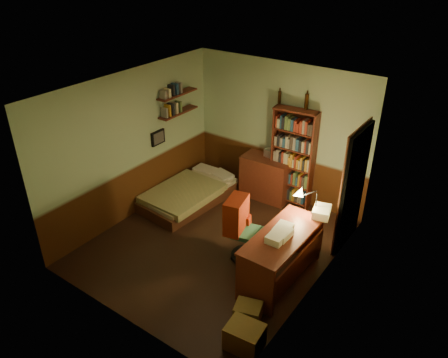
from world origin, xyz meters
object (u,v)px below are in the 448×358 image
Objects in this scene: bookshelf at (292,158)px; cardboard_box_b at (248,312)px; desk_lamp at (317,197)px; desk at (281,257)px; bed at (189,188)px; cardboard_box_a at (245,337)px; mini_stereo at (273,153)px; dresser at (266,178)px; office_chair at (248,235)px.

bookshelf is 3.17m from cardboard_box_b.
desk_lamp is 1.95m from cardboard_box_b.
desk is 4.36× the size of cardboard_box_b.
bed is 4.20× the size of cardboard_box_a.
bookshelf is (1.57, 1.06, 0.66)m from bed.
desk is 2.58× the size of desk_lamp.
desk is at bearing -71.83° from bookshelf.
mini_stereo is 0.43m from bookshelf.
desk_lamp reaches higher than dresser.
mini_stereo is at bearing 114.89° from cardboard_box_b.
mini_stereo is (0.05, 0.12, 0.49)m from dresser.
office_chair is 2.55× the size of cardboard_box_b.
dresser is 1.62× the size of desk_lamp.
dresser is 3.18m from cardboard_box_b.
bookshelf is 5.44× the size of cardboard_box_b.
dresser reaches higher than cardboard_box_a.
office_chair is at bearing -88.68° from bookshelf.
desk is 1.02m from desk_lamp.
cardboard_box_b is at bearing -86.59° from desk.
bed is at bearing 143.57° from cardboard_box_b.
dresser is 3.43× the size of mini_stereo.
office_chair is 1.98× the size of cardboard_box_a.
bed is 3.53m from cardboard_box_a.
bookshelf is at bearing 84.72° from office_chair.
bookshelf is (0.47, 0.08, 0.52)m from dresser.
desk is at bearing -15.63° from bed.
cardboard_box_a is (0.12, -2.08, -0.92)m from desk_lamp.
bed is 5.40× the size of cardboard_box_b.
desk_lamp is 2.28m from cardboard_box_a.
mini_stereo is at bearing 168.41° from bookshelf.
cardboard_box_b is at bearing -94.12° from desk_lamp.
bed is 1.71m from mini_stereo.
desk_lamp is 1.69× the size of cardboard_box_b.
cardboard_box_b is (0.94, -2.92, -0.81)m from bookshelf.
mini_stereo reaches higher than cardboard_box_b.
dresser is 3.62m from cardboard_box_a.
cardboard_box_a is (1.15, -3.32, -0.77)m from bookshelf.
dresser is at bearing 99.40° from office_chair.
desk_lamp is (2.60, -0.17, 0.81)m from bed.
office_chair reaches higher than cardboard_box_b.
mini_stereo is at bearing 137.84° from desk_lamp.
desk is at bearing 100.58° from cardboard_box_a.
dresser is at bearing 116.58° from cardboard_box_b.
office_chair is (0.67, -1.88, -0.47)m from mini_stereo.
cardboard_box_a is (1.58, -3.36, -0.74)m from mini_stereo.
mini_stereo is 3.78m from cardboard_box_a.
mini_stereo is at bearing 124.00° from desk.
bed is at bearing 143.88° from office_chair.
bookshelf is at bearing 107.92° from cardboard_box_b.
dresser is at bearing 46.43° from bed.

